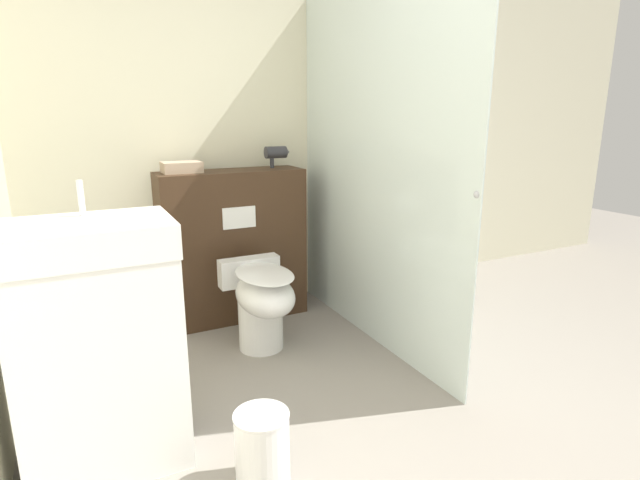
# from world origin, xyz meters

# --- Properties ---
(wall_back) EXTENTS (8.00, 0.06, 2.50)m
(wall_back) POSITION_xyz_m (0.00, 2.24, 1.25)
(wall_back) COLOR beige
(wall_back) RESTS_ON ground_plane
(partition_panel) EXTENTS (0.97, 0.32, 1.03)m
(partition_panel) POSITION_xyz_m (-0.10, 1.99, 0.52)
(partition_panel) COLOR #3D2819
(partition_panel) RESTS_ON ground_plane
(shower_glass) EXTENTS (0.04, 1.81, 2.18)m
(shower_glass) POSITION_xyz_m (0.57, 1.30, 1.09)
(shower_glass) COLOR silver
(shower_glass) RESTS_ON ground_plane
(toilet) EXTENTS (0.38, 0.58, 0.53)m
(toilet) POSITION_xyz_m (-0.12, 1.42, 0.32)
(toilet) COLOR white
(toilet) RESTS_ON ground_plane
(sink_vanity) EXTENTS (0.61, 0.43, 1.16)m
(sink_vanity) POSITION_xyz_m (-1.03, 0.76, 0.51)
(sink_vanity) COLOR white
(sink_vanity) RESTS_ON ground_plane
(hair_drier) EXTENTS (0.18, 0.08, 0.15)m
(hair_drier) POSITION_xyz_m (0.24, 2.01, 1.14)
(hair_drier) COLOR #2D2D33
(hair_drier) RESTS_ON partition_panel
(folded_towel) EXTENTS (0.24, 0.18, 0.07)m
(folded_towel) POSITION_xyz_m (-0.42, 2.01, 1.07)
(folded_towel) COLOR tan
(folded_towel) RESTS_ON partition_panel
(waste_bin) EXTENTS (0.22, 0.22, 0.30)m
(waste_bin) POSITION_xyz_m (-0.52, 0.35, 0.15)
(waste_bin) COLOR silver
(waste_bin) RESTS_ON ground_plane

